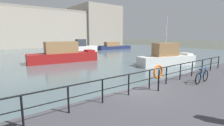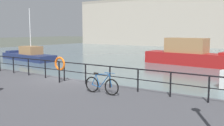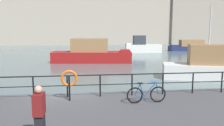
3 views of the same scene
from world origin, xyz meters
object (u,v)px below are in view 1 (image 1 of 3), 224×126
object	(u,v)px
harbor_building	(33,28)
moored_blue_motorboat	(83,48)
moored_white_yacht	(63,54)
moored_red_daysailer	(114,46)
life_ring_stand	(158,73)
moored_harbor_tender	(166,57)
parked_bicycle	(202,77)

from	to	relation	value
harbor_building	moored_blue_motorboat	xyz separation A→B (m)	(3.72, -26.00, -4.88)
moored_white_yacht	moored_red_daysailer	world-z (taller)	moored_white_yacht
moored_white_yacht	moored_blue_motorboat	bearing A→B (deg)	57.00
life_ring_stand	moored_harbor_tender	bearing A→B (deg)	32.16
moored_white_yacht	moored_harbor_tender	bearing A→B (deg)	-41.84
harbor_building	moored_red_daysailer	size ratio (longest dim) A/B	7.64
moored_harbor_tender	moored_white_yacht	bearing A→B (deg)	147.28
moored_blue_motorboat	life_ring_stand	size ratio (longest dim) A/B	4.24
moored_white_yacht	moored_harbor_tender	distance (m)	13.59
moored_white_yacht	moored_blue_motorboat	world-z (taller)	moored_white_yacht
moored_harbor_tender	life_ring_stand	world-z (taller)	moored_harbor_tender
harbor_building	life_ring_stand	world-z (taller)	harbor_building
harbor_building	parked_bicycle	size ratio (longest dim) A/B	42.20
moored_white_yacht	moored_harbor_tender	world-z (taller)	moored_harbor_tender
moored_red_daysailer	life_ring_stand	xyz separation A→B (m)	(-20.14, -29.10, 1.00)
harbor_building	moored_harbor_tender	size ratio (longest dim) A/B	9.74
harbor_building	moored_blue_motorboat	distance (m)	26.71
parked_bicycle	moored_red_daysailer	bearing A→B (deg)	58.99
moored_blue_motorboat	life_ring_stand	bearing A→B (deg)	71.58
moored_red_daysailer	moored_blue_motorboat	bearing A→B (deg)	10.88
moored_white_yacht	moored_red_daysailer	bearing A→B (deg)	39.89
harbor_building	parked_bicycle	world-z (taller)	harbor_building
moored_white_yacht	moored_harbor_tender	xyz separation A→B (m)	(9.05, -10.14, -0.10)
harbor_building	moored_red_daysailer	world-z (taller)	harbor_building
moored_white_yacht	parked_bicycle	distance (m)	17.64
moored_red_daysailer	moored_harbor_tender	world-z (taller)	moored_harbor_tender
moored_blue_motorboat	moored_red_daysailer	world-z (taller)	moored_blue_motorboat
moored_white_yacht	moored_red_daysailer	distance (m)	22.35
moored_blue_motorboat	moored_white_yacht	bearing A→B (deg)	52.55
harbor_building	moored_white_yacht	bearing A→B (deg)	-97.68
moored_harbor_tender	harbor_building	bearing A→B (deg)	110.60
life_ring_stand	moored_blue_motorboat	bearing A→B (deg)	69.60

